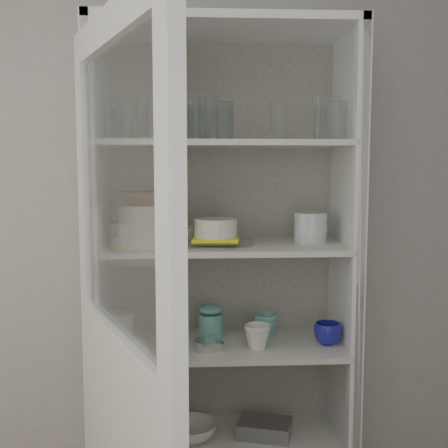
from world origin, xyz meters
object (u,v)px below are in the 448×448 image
(teal_jar, at_px, (211,323))
(measuring_cups, at_px, (206,345))
(pantry_cabinet, at_px, (223,318))
(grey_bowl_stack, at_px, (310,228))
(goblet_1, at_px, (182,122))
(yellow_trivet, at_px, (216,239))
(goblet_3, at_px, (322,122))
(mug_teal, at_px, (266,325))
(cream_dish, at_px, (191,431))
(goblet_2, at_px, (225,123))
(plate_stack_front, at_px, (145,233))
(cream_bowl, at_px, (144,213))
(tin_box, at_px, (265,428))
(glass_platter, at_px, (216,242))
(plate_stack_back, at_px, (169,234))
(mug_blue, at_px, (328,333))
(cupboard_door, at_px, (123,410))
(mug_white, at_px, (257,337))
(goblet_0, at_px, (119,122))
(white_canister, at_px, (123,326))
(terracotta_bowl, at_px, (144,198))
(white_ramekin, at_px, (216,228))

(teal_jar, height_order, measuring_cups, teal_jar)
(pantry_cabinet, xyz_separation_m, grey_bowl_stack, (0.34, -0.06, 0.38))
(goblet_1, distance_m, yellow_trivet, 0.49)
(yellow_trivet, relative_size, teal_jar, 1.47)
(goblet_3, bearing_deg, mug_teal, -165.28)
(cream_dish, bearing_deg, teal_jar, 39.28)
(goblet_2, relative_size, teal_jar, 1.27)
(plate_stack_front, bearing_deg, goblet_3, 13.98)
(cream_bowl, relative_size, tin_box, 0.91)
(glass_platter, height_order, measuring_cups, glass_platter)
(cream_dish, bearing_deg, glass_platter, -11.14)
(teal_jar, bearing_deg, goblet_1, 162.53)
(cream_dish, bearing_deg, measuring_cups, -54.61)
(plate_stack_back, relative_size, yellow_trivet, 1.28)
(yellow_trivet, distance_m, mug_blue, 0.58)
(cupboard_door, relative_size, mug_blue, 18.29)
(grey_bowl_stack, bearing_deg, plate_stack_back, 170.96)
(goblet_3, height_order, mug_teal, goblet_3)
(mug_white, relative_size, measuring_cups, 1.04)
(goblet_0, distance_m, goblet_1, 0.25)
(pantry_cabinet, distance_m, mug_teal, 0.18)
(goblet_1, relative_size, tin_box, 0.76)
(goblet_0, height_order, plate_stack_back, goblet_0)
(pantry_cabinet, distance_m, goblet_0, 0.90)
(goblet_1, xyz_separation_m, goblet_3, (0.57, 0.03, 0.00))
(grey_bowl_stack, relative_size, white_canister, 1.15)
(goblet_1, xyz_separation_m, terracotta_bowl, (-0.14, -0.15, -0.30))
(goblet_3, distance_m, mug_white, 0.91)
(teal_jar, xyz_separation_m, cream_dish, (-0.08, -0.07, -0.43))
(goblet_1, bearing_deg, goblet_2, -1.77)
(yellow_trivet, relative_size, grey_bowl_stack, 1.34)
(terracotta_bowl, height_order, cream_dish, terracotta_bowl)
(glass_platter, relative_size, white_ramekin, 1.80)
(grey_bowl_stack, bearing_deg, goblet_1, 170.09)
(mug_blue, bearing_deg, teal_jar, 154.41)
(goblet_1, xyz_separation_m, tin_box, (0.33, -0.10, -1.25))
(tin_box, bearing_deg, cream_dish, -178.46)
(goblet_1, distance_m, grey_bowl_stack, 0.67)
(mug_teal, bearing_deg, mug_white, -131.69)
(glass_platter, height_order, teal_jar, glass_platter)
(measuring_cups, bearing_deg, plate_stack_back, 127.58)
(goblet_2, distance_m, teal_jar, 0.82)
(mug_white, relative_size, white_canister, 0.90)
(cupboard_door, xyz_separation_m, mug_blue, (0.74, 0.58, 0.03))
(cupboard_door, relative_size, plate_stack_front, 9.88)
(pantry_cabinet, relative_size, plate_stack_front, 10.37)
(goblet_3, relative_size, measuring_cups, 1.67)
(white_ramekin, bearing_deg, tin_box, 8.00)
(plate_stack_back, height_order, mug_white, plate_stack_back)
(plate_stack_front, relative_size, teal_jar, 1.70)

